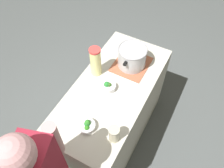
{
  "coord_description": "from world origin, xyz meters",
  "views": [
    {
      "loc": [
        1.06,
        0.56,
        2.52
      ],
      "look_at": [
        0.0,
        0.0,
        0.95
      ],
      "focal_mm": 37.24,
      "sensor_mm": 36.0,
      "label": 1
    }
  ],
  "objects_px": {
    "lemonade_pitcher": "(96,62)",
    "broccoli_bowl_front": "(109,86)",
    "mason_jar": "(114,134)",
    "cooking_pot": "(132,57)",
    "broccoli_bowl_center": "(87,126)"
  },
  "relations": [
    {
      "from": "lemonade_pitcher",
      "to": "broccoli_bowl_front",
      "type": "bearing_deg",
      "value": 60.31
    },
    {
      "from": "mason_jar",
      "to": "broccoli_bowl_front",
      "type": "height_order",
      "value": "mason_jar"
    },
    {
      "from": "broccoli_bowl_front",
      "to": "cooking_pot",
      "type": "bearing_deg",
      "value": 171.14
    },
    {
      "from": "lemonade_pitcher",
      "to": "broccoli_bowl_center",
      "type": "bearing_deg",
      "value": 23.24
    },
    {
      "from": "broccoli_bowl_front",
      "to": "mason_jar",
      "type": "bearing_deg",
      "value": 33.28
    },
    {
      "from": "cooking_pot",
      "to": "lemonade_pitcher",
      "type": "distance_m",
      "value": 0.34
    },
    {
      "from": "cooking_pot",
      "to": "lemonade_pitcher",
      "type": "bearing_deg",
      "value": -45.18
    },
    {
      "from": "cooking_pot",
      "to": "lemonade_pitcher",
      "type": "xyz_separation_m",
      "value": [
        0.24,
        -0.24,
        0.04
      ]
    },
    {
      "from": "mason_jar",
      "to": "broccoli_bowl_front",
      "type": "xyz_separation_m",
      "value": [
        -0.39,
        -0.26,
        -0.04
      ]
    },
    {
      "from": "lemonade_pitcher",
      "to": "broccoli_bowl_center",
      "type": "distance_m",
      "value": 0.57
    },
    {
      "from": "lemonade_pitcher",
      "to": "broccoli_bowl_front",
      "type": "height_order",
      "value": "lemonade_pitcher"
    },
    {
      "from": "lemonade_pitcher",
      "to": "mason_jar",
      "type": "relative_size",
      "value": 1.95
    },
    {
      "from": "broccoli_bowl_center",
      "to": "broccoli_bowl_front",
      "type": "bearing_deg",
      "value": -175.26
    },
    {
      "from": "lemonade_pitcher",
      "to": "broccoli_bowl_front",
      "type": "distance_m",
      "value": 0.24
    },
    {
      "from": "broccoli_bowl_front",
      "to": "broccoli_bowl_center",
      "type": "distance_m",
      "value": 0.41
    }
  ]
}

